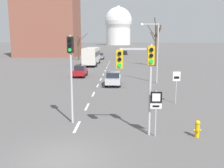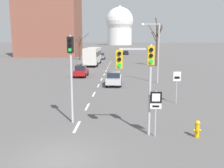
% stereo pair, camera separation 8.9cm
% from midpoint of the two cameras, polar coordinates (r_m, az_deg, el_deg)
% --- Properties ---
extents(ground_plane, '(800.00, 800.00, 0.00)m').
position_cam_midpoint_polar(ground_plane, '(11.60, -11.88, -16.48)').
color(ground_plane, '#565454').
extents(lane_stripe_0, '(0.16, 2.00, 0.01)m').
position_cam_midpoint_polar(lane_stripe_0, '(15.28, -8.18, -9.65)').
color(lane_stripe_0, silver).
rests_on(lane_stripe_0, ground_plane).
extents(lane_stripe_1, '(0.16, 2.00, 0.01)m').
position_cam_midpoint_polar(lane_stripe_1, '(19.52, -5.86, -5.19)').
color(lane_stripe_1, silver).
rests_on(lane_stripe_1, ground_plane).
extents(lane_stripe_2, '(0.16, 2.00, 0.01)m').
position_cam_midpoint_polar(lane_stripe_2, '(23.86, -4.39, -2.34)').
color(lane_stripe_2, silver).
rests_on(lane_stripe_2, ground_plane).
extents(lane_stripe_3, '(0.16, 2.00, 0.01)m').
position_cam_midpoint_polar(lane_stripe_3, '(28.24, -3.38, -0.36)').
color(lane_stripe_3, silver).
rests_on(lane_stripe_3, ground_plane).
extents(lane_stripe_4, '(0.16, 2.00, 0.01)m').
position_cam_midpoint_polar(lane_stripe_4, '(32.66, -2.64, 1.08)').
color(lane_stripe_4, silver).
rests_on(lane_stripe_4, ground_plane).
extents(lane_stripe_5, '(0.16, 2.00, 0.01)m').
position_cam_midpoint_polar(lane_stripe_5, '(37.10, -2.08, 2.18)').
color(lane_stripe_5, silver).
rests_on(lane_stripe_5, ground_plane).
extents(lane_stripe_6, '(0.16, 2.00, 0.01)m').
position_cam_midpoint_polar(lane_stripe_6, '(41.55, -1.64, 3.05)').
color(lane_stripe_6, silver).
rests_on(lane_stripe_6, ground_plane).
extents(lane_stripe_7, '(0.16, 2.00, 0.01)m').
position_cam_midpoint_polar(lane_stripe_7, '(46.01, -1.28, 3.74)').
color(lane_stripe_7, silver).
rests_on(lane_stripe_7, ground_plane).
extents(lane_stripe_8, '(0.16, 2.00, 0.01)m').
position_cam_midpoint_polar(lane_stripe_8, '(50.47, -0.99, 4.32)').
color(lane_stripe_8, silver).
rests_on(lane_stripe_8, ground_plane).
extents(lane_stripe_9, '(0.16, 2.00, 0.01)m').
position_cam_midpoint_polar(lane_stripe_9, '(54.95, -0.74, 4.80)').
color(lane_stripe_9, silver).
rests_on(lane_stripe_9, ground_plane).
extents(lane_stripe_10, '(0.16, 2.00, 0.01)m').
position_cam_midpoint_polar(lane_stripe_10, '(59.42, -0.53, 5.20)').
color(lane_stripe_10, silver).
rests_on(lane_stripe_10, ground_plane).
extents(traffic_signal_near_right, '(1.99, 0.34, 4.92)m').
position_cam_midpoint_polar(traffic_signal_near_right, '(13.17, 6.16, 3.87)').
color(traffic_signal_near_right, '#B2B2B7').
rests_on(traffic_signal_near_right, ground_plane).
extents(traffic_signal_centre_tall, '(0.36, 0.34, 5.42)m').
position_cam_midpoint_polar(traffic_signal_centre_tall, '(15.28, -9.56, 4.79)').
color(traffic_signal_centre_tall, '#B2B2B7').
rests_on(traffic_signal_centre_tall, ground_plane).
extents(route_sign_post, '(0.60, 0.08, 2.51)m').
position_cam_midpoint_polar(route_sign_post, '(13.43, 9.83, -4.87)').
color(route_sign_post, '#B2B2B7').
rests_on(route_sign_post, ground_plane).
extents(speed_limit_sign, '(0.60, 0.08, 2.66)m').
position_cam_midpoint_polar(speed_limit_sign, '(20.72, 14.38, 0.54)').
color(speed_limit_sign, '#B2B2B7').
rests_on(speed_limit_sign, ground_plane).
extents(fire_hydrant, '(0.40, 0.34, 0.94)m').
position_cam_midpoint_polar(fire_hydrant, '(14.19, 18.76, -9.52)').
color(fire_hydrant, gold).
rests_on(fire_hydrant, ground_plane).
extents(street_lamp_right, '(2.18, 0.36, 7.00)m').
position_cam_midpoint_polar(street_lamp_right, '(29.97, 9.48, 8.59)').
color(street_lamp_right, '#B2B2B7').
rests_on(street_lamp_right, ground_plane).
extents(sedan_near_left, '(1.94, 4.48, 1.50)m').
position_cam_midpoint_polar(sedan_near_left, '(86.14, 2.84, 7.25)').
color(sedan_near_left, black).
rests_on(sedan_near_left, ground_plane).
extents(sedan_near_right, '(1.74, 3.99, 1.55)m').
position_cam_midpoint_polar(sedan_near_right, '(28.30, 0.17, 1.29)').
color(sedan_near_right, '#B7B7BC').
rests_on(sedan_near_right, ground_plane).
extents(sedan_mid_centre, '(1.69, 3.84, 1.62)m').
position_cam_midpoint_polar(sedan_mid_centre, '(35.13, -7.34, 2.99)').
color(sedan_mid_centre, maroon).
rests_on(sedan_mid_centre, ground_plane).
extents(sedan_far_left, '(1.96, 3.97, 1.63)m').
position_cam_midpoint_polar(sedan_far_left, '(66.02, -2.77, 6.42)').
color(sedan_far_left, slate).
rests_on(sedan_far_left, ground_plane).
extents(city_bus, '(2.66, 10.80, 3.48)m').
position_cam_midpoint_polar(city_bus, '(50.88, -4.72, 6.64)').
color(city_bus, beige).
rests_on(city_bus, ground_plane).
extents(bare_tree_left_near, '(3.99, 2.97, 6.76)m').
position_cam_midpoint_polar(bare_tree_left_near, '(64.20, -7.68, 8.44)').
color(bare_tree_left_near, brown).
rests_on(bare_tree_left_near, ground_plane).
extents(bare_tree_right_near, '(2.77, 2.86, 9.18)m').
position_cam_midpoint_polar(bare_tree_right_near, '(49.54, 9.93, 9.13)').
color(bare_tree_right_near, brown).
rests_on(bare_tree_right_near, ground_plane).
extents(capitol_dome, '(24.79, 24.79, 35.01)m').
position_cam_midpoint_polar(capitol_dome, '(234.35, 1.42, 13.09)').
color(capitol_dome, silver).
rests_on(capitol_dome, ground_plane).
extents(apartment_block_left, '(18.00, 14.00, 27.18)m').
position_cam_midpoint_polar(apartment_block_left, '(81.20, -14.57, 15.82)').
color(apartment_block_left, brown).
rests_on(apartment_block_left, ground_plane).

